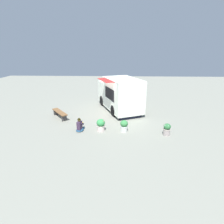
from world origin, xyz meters
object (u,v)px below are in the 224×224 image
object	(u,v)px
planter_flowering_near	(124,126)
person_customer	(80,126)
food_truck	(119,95)
plaza_bench	(60,113)
planter_flowering_side	(167,129)
planter_flowering_far	(101,125)

from	to	relation	value
planter_flowering_near	person_customer	bearing A→B (deg)	-89.65
food_truck	plaza_bench	distance (m)	4.75
food_truck	person_customer	xyz separation A→B (m)	(4.01, -2.35, -0.93)
planter_flowering_near	planter_flowering_side	xyz separation A→B (m)	(0.39, 2.41, -0.00)
person_customer	planter_flowering_far	xyz separation A→B (m)	(-0.04, 1.26, 0.09)
food_truck	planter_flowering_side	distance (m)	5.22
food_truck	person_customer	bearing A→B (deg)	-30.39
planter_flowering_side	plaza_bench	bearing A→B (deg)	-109.32
food_truck	plaza_bench	world-z (taller)	food_truck
planter_flowering_far	planter_flowering_near	bearing A→B (deg)	89.04
planter_flowering_near	planter_flowering_far	world-z (taller)	planter_flowering_far
planter_flowering_near	planter_flowering_far	distance (m)	1.38
planter_flowering_far	person_customer	bearing A→B (deg)	-88.21
planter_flowering_far	planter_flowering_side	size ratio (longest dim) A/B	1.06
planter_flowering_side	plaza_bench	size ratio (longest dim) A/B	0.41
food_truck	planter_flowering_far	xyz separation A→B (m)	(3.97, -1.09, -0.85)
person_customer	plaza_bench	world-z (taller)	person_customer
planter_flowering_near	plaza_bench	world-z (taller)	planter_flowering_near
person_customer	plaza_bench	size ratio (longest dim) A/B	0.48
person_customer	plaza_bench	xyz separation A→B (m)	(-2.07, -1.89, 0.05)
planter_flowering_far	planter_flowering_side	distance (m)	3.82
food_truck	person_customer	size ratio (longest dim) A/B	6.46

